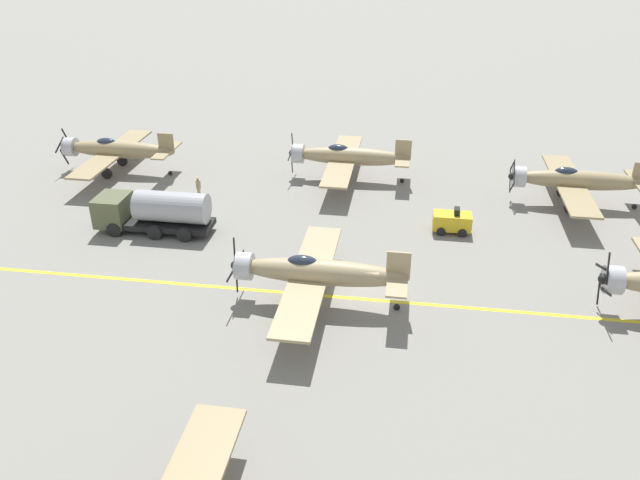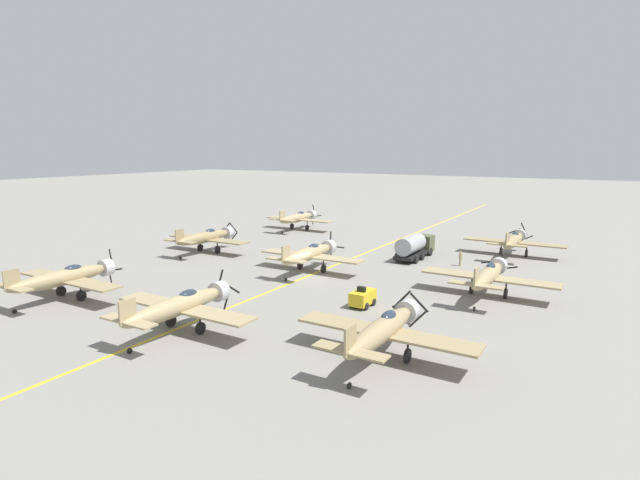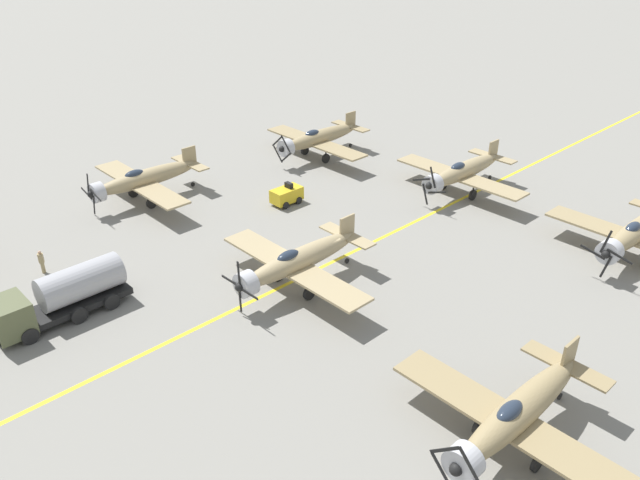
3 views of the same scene
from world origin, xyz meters
The scene contains 13 objects.
ground_plane centered at (0.00, 0.00, 0.00)m, with size 400.00×400.00×0.00m, color gray.
taxiway_stripe centered at (0.00, 0.00, 0.00)m, with size 0.30×160.00×0.01m, color yellow.
airplane_mid_right centered at (17.82, 2.65, 2.01)m, with size 12.00×9.98×3.77m.
airplane_far_right centered at (16.53, 21.98, 2.01)m, with size 12.00×9.98×3.65m.
airplane_mid_left centered at (-17.56, 4.05, 2.01)m, with size 12.00×9.98×3.65m.
airplane_near_left centered at (-13.89, -17.28, 2.01)m, with size 12.00×9.98×3.78m.
airplane_mid_center centered at (-0.80, 2.26, 2.01)m, with size 12.00×9.98×3.80m.
airplane_near_right centered at (15.32, -14.64, 2.01)m, with size 12.00×9.98×3.65m.
airplane_far_left centered at (-17.51, 25.20, 2.01)m, with size 12.00×9.98×3.77m.
airplane_near_center centered at (0.79, -17.75, 2.01)m, with size 12.00×9.98×3.72m.
fuel_tanker centered at (6.42, 14.65, 1.51)m, with size 2.68×8.00×2.98m.
tow_tractor centered at (9.43, -5.60, 0.79)m, with size 1.57×2.60×1.79m.
ground_crew_walking centered at (12.36, 13.49, 0.92)m, with size 0.37×0.37×1.69m.
Camera 2 is at (27.23, -42.13, 13.15)m, focal length 28.00 mm.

